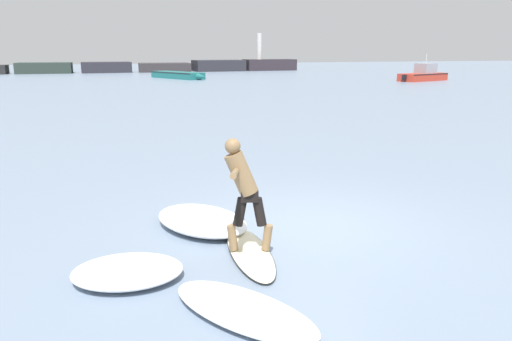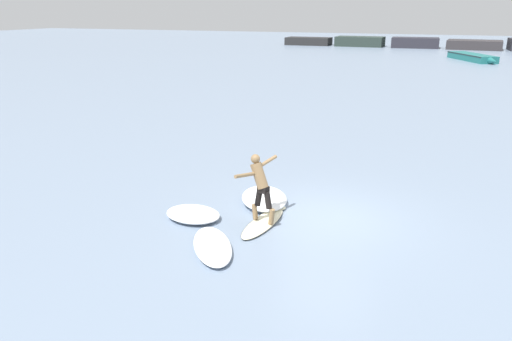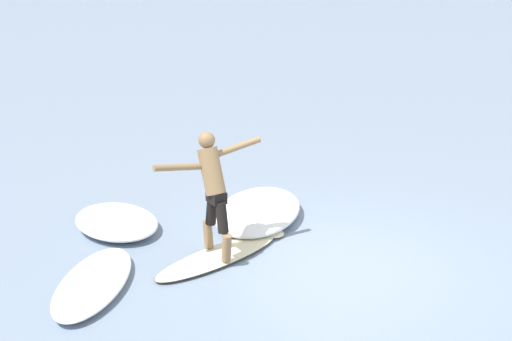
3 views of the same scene
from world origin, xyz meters
name	(u,v)px [view 2 (image 2 of 3)]	position (x,y,z in m)	size (l,w,h in m)	color
ground_plane	(327,218)	(0.00, 0.00, 0.00)	(200.00, 200.00, 0.00)	gray
rock_jetty_breakwater	(461,43)	(3.67, 62.00, 0.70)	(44.80, 4.93, 5.20)	#262626
surfboard	(264,222)	(-1.43, -0.92, 0.04)	(0.78, 2.38, 0.22)	beige
surfer	(260,183)	(-1.53, -0.93, 1.10)	(0.85, 1.60, 1.73)	olive
small_boat_offshore	(473,57)	(4.68, 45.52, 0.37)	(4.89, 7.99, 0.69)	#1D6765
wave_foam_at_tail	(264,198)	(-1.91, 0.41, 0.15)	(1.97, 2.29, 0.29)	white
wave_foam_at_nose	(193,214)	(-3.27, -1.27, 0.12)	(1.67, 1.38, 0.25)	white
wave_foam_beside	(212,246)	(-2.03, -2.68, 0.09)	(1.83, 2.19, 0.19)	white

